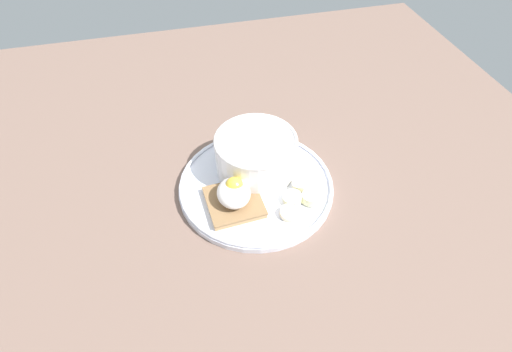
{
  "coord_description": "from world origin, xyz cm",
  "views": [
    {
      "loc": [
        -43.16,
        10.94,
        52.12
      ],
      "look_at": [
        0.0,
        0.0,
        5.0
      ],
      "focal_mm": 28.0,
      "sensor_mm": 36.0,
      "label": 1
    }
  ],
  "objects_px": {
    "banana_slice_left": "(301,185)",
    "banana_slice_back": "(310,198)",
    "oatmeal_bowl": "(256,154)",
    "banana_slice_right": "(289,213)",
    "poached_egg": "(234,192)",
    "banana_slice_front": "(292,198)",
    "toast_slice": "(234,202)"
  },
  "relations": [
    {
      "from": "poached_egg",
      "to": "banana_slice_front",
      "type": "height_order",
      "value": "poached_egg"
    },
    {
      "from": "banana_slice_back",
      "to": "poached_egg",
      "type": "bearing_deg",
      "value": 78.89
    },
    {
      "from": "banana_slice_back",
      "to": "banana_slice_right",
      "type": "height_order",
      "value": "banana_slice_back"
    },
    {
      "from": "toast_slice",
      "to": "banana_slice_front",
      "type": "bearing_deg",
      "value": -99.71
    },
    {
      "from": "poached_egg",
      "to": "banana_slice_back",
      "type": "distance_m",
      "value": 0.12
    },
    {
      "from": "oatmeal_bowl",
      "to": "banana_slice_left",
      "type": "relative_size",
      "value": 3.35
    },
    {
      "from": "toast_slice",
      "to": "banana_slice_back",
      "type": "xyz_separation_m",
      "value": [
        -0.02,
        -0.12,
        0.0
      ]
    },
    {
      "from": "banana_slice_left",
      "to": "banana_slice_back",
      "type": "xyz_separation_m",
      "value": [
        -0.03,
        -0.01,
        -0.0
      ]
    },
    {
      "from": "oatmeal_bowl",
      "to": "banana_slice_left",
      "type": "bearing_deg",
      "value": -136.73
    },
    {
      "from": "poached_egg",
      "to": "banana_slice_back",
      "type": "xyz_separation_m",
      "value": [
        -0.02,
        -0.12,
        -0.02
      ]
    },
    {
      "from": "banana_slice_front",
      "to": "banana_slice_left",
      "type": "distance_m",
      "value": 0.03
    },
    {
      "from": "banana_slice_front",
      "to": "banana_slice_back",
      "type": "distance_m",
      "value": 0.03
    },
    {
      "from": "oatmeal_bowl",
      "to": "banana_slice_right",
      "type": "distance_m",
      "value": 0.12
    },
    {
      "from": "toast_slice",
      "to": "poached_egg",
      "type": "relative_size",
      "value": 1.52
    },
    {
      "from": "oatmeal_bowl",
      "to": "banana_slice_right",
      "type": "relative_size",
      "value": 3.57
    },
    {
      "from": "poached_egg",
      "to": "banana_slice_left",
      "type": "bearing_deg",
      "value": -87.42
    },
    {
      "from": "poached_egg",
      "to": "banana_slice_right",
      "type": "height_order",
      "value": "poached_egg"
    },
    {
      "from": "toast_slice",
      "to": "banana_slice_front",
      "type": "distance_m",
      "value": 0.09
    },
    {
      "from": "oatmeal_bowl",
      "to": "banana_slice_back",
      "type": "bearing_deg",
      "value": -144.06
    },
    {
      "from": "oatmeal_bowl",
      "to": "poached_egg",
      "type": "relative_size",
      "value": 2.31
    },
    {
      "from": "banana_slice_front",
      "to": "banana_slice_left",
      "type": "height_order",
      "value": "banana_slice_left"
    },
    {
      "from": "banana_slice_front",
      "to": "banana_slice_back",
      "type": "height_order",
      "value": "same"
    },
    {
      "from": "banana_slice_left",
      "to": "poached_egg",
      "type": "bearing_deg",
      "value": 92.58
    },
    {
      "from": "poached_egg",
      "to": "banana_slice_right",
      "type": "xyz_separation_m",
      "value": [
        -0.04,
        -0.08,
        -0.02
      ]
    },
    {
      "from": "oatmeal_bowl",
      "to": "poached_egg",
      "type": "bearing_deg",
      "value": 142.61
    },
    {
      "from": "banana_slice_back",
      "to": "banana_slice_left",
      "type": "bearing_deg",
      "value": 13.59
    },
    {
      "from": "toast_slice",
      "to": "banana_slice_front",
      "type": "xyz_separation_m",
      "value": [
        -0.02,
        -0.09,
        0.0
      ]
    },
    {
      "from": "banana_slice_left",
      "to": "banana_slice_right",
      "type": "xyz_separation_m",
      "value": [
        -0.05,
        0.03,
        -0.0
      ]
    },
    {
      "from": "poached_egg",
      "to": "banana_slice_front",
      "type": "xyz_separation_m",
      "value": [
        -0.02,
        -0.09,
        -0.02
      ]
    },
    {
      "from": "banana_slice_front",
      "to": "oatmeal_bowl",
      "type": "bearing_deg",
      "value": 24.38
    },
    {
      "from": "banana_slice_front",
      "to": "banana_slice_right",
      "type": "relative_size",
      "value": 0.84
    },
    {
      "from": "banana_slice_left",
      "to": "toast_slice",
      "type": "bearing_deg",
      "value": 93.15
    }
  ]
}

